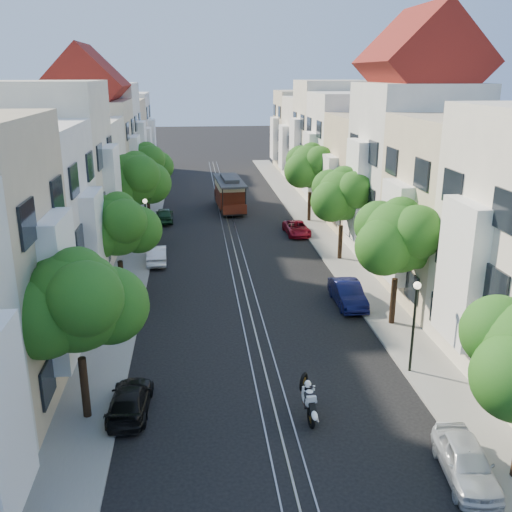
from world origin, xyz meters
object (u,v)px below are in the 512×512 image
object	(u,v)px
tree_w_d	(147,164)
parked_car_e_mid	(348,294)
tree_e_c	(343,196)
tree_w_b	(119,227)
parked_car_e_near	(466,461)
lamp_west	(146,219)
parked_car_w_near	(130,400)
tree_e_d	(311,167)
parked_car_e_far	(297,228)
sportbike_rider	(308,398)
parked_car_w_far	(164,215)
lamp_east	(415,313)
tree_e_b	(399,238)
tree_w_c	(136,180)
parked_car_w_mid	(157,254)
tree_w_a	(78,304)
cable_car	(230,192)

from	to	relation	value
tree_w_d	parked_car_e_mid	bearing A→B (deg)	-62.12
tree_e_c	tree_w_b	size ratio (longest dim) A/B	1.04
parked_car_e_mid	parked_car_e_near	bearing A→B (deg)	-90.10
lamp_west	parked_car_e_mid	size ratio (longest dim) A/B	1.02
tree_e_c	parked_car_e_mid	bearing A→B (deg)	-101.61
parked_car_e_near	parked_car_w_near	size ratio (longest dim) A/B	0.98
tree_e_d	parked_car_e_far	xyz separation A→B (m)	(-1.91, -4.14, -4.33)
sportbike_rider	parked_car_w_near	distance (m)	6.88
tree_w_b	parked_car_w_far	bearing A→B (deg)	85.05
lamp_east	parked_car_e_near	bearing A→B (deg)	-95.91
lamp_west	parked_car_w_far	bearing A→B (deg)	85.86
lamp_west	parked_car_e_far	bearing A→B (deg)	22.52
tree_e_b	parked_car_e_far	world-z (taller)	tree_e_b
lamp_west	sportbike_rider	bearing A→B (deg)	-70.31
lamp_east	tree_w_d	bearing A→B (deg)	112.80
lamp_east	parked_car_w_near	xyz separation A→B (m)	(-11.90, -1.76, -2.31)
tree_w_d	tree_e_b	bearing A→B (deg)	-61.93
tree_e_d	lamp_west	distance (m)	16.39
tree_w_c	sportbike_rider	bearing A→B (deg)	-70.79
tree_w_b	parked_car_e_mid	size ratio (longest dim) A/B	1.54
lamp_east	tree_e_b	bearing A→B (deg)	79.07
tree_w_c	parked_car_w_far	bearing A→B (deg)	77.66
parked_car_w_mid	parked_car_w_far	bearing A→B (deg)	-92.64
tree_e_c	lamp_west	bearing A→B (deg)	171.51
tree_w_d	lamp_east	world-z (taller)	tree_w_d
tree_e_c	sportbike_rider	world-z (taller)	tree_e_c
parked_car_e_mid	parked_car_w_near	world-z (taller)	parked_car_e_mid
tree_w_c	tree_w_d	distance (m)	11.01
tree_e_c	sportbike_rider	xyz separation A→B (m)	(-6.08, -18.87, -3.73)
lamp_west	parked_car_w_far	world-z (taller)	lamp_west
parked_car_w_mid	tree_w_a	bearing A→B (deg)	82.84
tree_w_b	lamp_west	bearing A→B (deg)	84.03
tree_w_d	parked_car_w_near	xyz separation A→B (m)	(1.54, -33.73, -4.06)
tree_e_d	tree_w_d	xyz separation A→B (m)	(-14.40, 5.00, -0.27)
tree_w_d	tree_w_a	bearing A→B (deg)	-90.00
parked_car_e_far	parked_car_w_far	world-z (taller)	parked_car_w_far
lamp_west	tree_w_c	bearing A→B (deg)	105.75
cable_car	parked_car_w_mid	world-z (taller)	cable_car
parked_car_e_near	tree_w_b	bearing A→B (deg)	134.61
tree_e_c	parked_car_w_mid	bearing A→B (deg)	176.71
tree_w_d	lamp_east	distance (m)	34.73
lamp_east	lamp_west	bearing A→B (deg)	124.99
tree_e_b	cable_car	xyz separation A→B (m)	(-6.76, 27.51, -2.99)
tree_e_c	lamp_east	distance (m)	16.10
lamp_east	parked_car_w_far	xyz separation A→B (m)	(-11.86, 28.17, -2.19)
tree_e_b	lamp_east	bearing A→B (deg)	-100.93
tree_w_b	tree_w_c	distance (m)	11.02
tree_w_d	parked_car_w_near	size ratio (longest dim) A/B	1.75
tree_e_b	tree_w_a	bearing A→B (deg)	-154.08
lamp_east	parked_car_w_near	size ratio (longest dim) A/B	1.12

